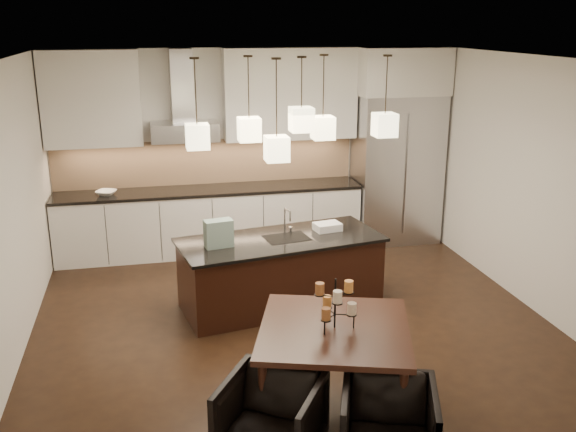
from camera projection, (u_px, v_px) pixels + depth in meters
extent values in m
cube|color=black|center=(292.00, 322.00, 7.01)|extent=(5.50, 5.50, 0.02)
cube|color=white|center=(292.00, 58.00, 6.19)|extent=(5.50, 5.50, 0.02)
cube|color=silver|center=(250.00, 148.00, 9.18)|extent=(5.50, 0.02, 2.80)
cube|color=silver|center=(389.00, 313.00, 4.02)|extent=(5.50, 0.02, 2.80)
cube|color=silver|center=(7.00, 215.00, 6.03)|extent=(0.02, 5.50, 2.80)
cube|color=silver|center=(533.00, 184.00, 7.17)|extent=(0.02, 5.50, 2.80)
cube|color=#B7B7BA|center=(396.00, 169.00, 9.35)|extent=(1.20, 0.72, 2.15)
cube|color=silver|center=(401.00, 71.00, 8.94)|extent=(1.26, 0.72, 0.65)
cube|color=silver|center=(211.00, 222.00, 9.02)|extent=(4.21, 0.62, 0.88)
cube|color=black|center=(210.00, 190.00, 8.89)|extent=(4.21, 0.66, 0.04)
cube|color=tan|center=(207.00, 162.00, 9.07)|extent=(4.21, 0.02, 0.63)
cube|color=silver|center=(91.00, 99.00, 8.34)|extent=(1.25, 0.35, 1.25)
cube|color=silver|center=(290.00, 94.00, 8.89)|extent=(1.85, 0.35, 1.25)
cube|color=#B7B7BA|center=(185.00, 131.00, 8.63)|extent=(0.90, 0.52, 0.24)
cube|color=#B7B7BA|center=(182.00, 85.00, 8.56)|extent=(0.30, 0.28, 0.96)
imported|color=silver|center=(106.00, 193.00, 8.54)|extent=(0.34, 0.34, 0.06)
cube|color=black|center=(281.00, 273.00, 7.32)|extent=(2.32, 1.25, 0.78)
cube|color=black|center=(281.00, 240.00, 7.20)|extent=(2.40, 1.33, 0.04)
cube|color=#184635|center=(219.00, 233.00, 6.89)|extent=(0.32, 0.21, 0.30)
cube|color=silver|center=(327.00, 227.00, 7.46)|extent=(0.33, 0.26, 0.09)
cylinder|color=beige|center=(352.00, 309.00, 5.22)|extent=(0.09, 0.09, 0.10)
cylinder|color=#D28339|center=(327.00, 302.00, 5.35)|extent=(0.09, 0.09, 0.10)
cylinder|color=brown|center=(326.00, 314.00, 5.13)|extent=(0.09, 0.09, 0.10)
cylinder|color=#D28339|center=(349.00, 286.00, 5.26)|extent=(0.09, 0.09, 0.10)
cylinder|color=brown|center=(320.00, 289.00, 5.22)|extent=(0.09, 0.09, 0.10)
cylinder|color=beige|center=(338.00, 297.00, 5.07)|extent=(0.09, 0.09, 0.10)
imported|color=black|center=(271.00, 420.00, 4.75)|extent=(0.97, 0.98, 0.65)
imported|color=black|center=(388.00, 427.00, 4.67)|extent=(0.88, 0.89, 0.64)
cube|color=beige|center=(197.00, 137.00, 6.72)|extent=(0.24, 0.24, 0.26)
cube|color=beige|center=(249.00, 129.00, 7.06)|extent=(0.24, 0.24, 0.26)
cube|color=beige|center=(301.00, 120.00, 6.86)|extent=(0.24, 0.24, 0.26)
cube|color=beige|center=(323.00, 128.00, 7.30)|extent=(0.24, 0.24, 0.26)
cube|color=beige|center=(385.00, 125.00, 7.16)|extent=(0.24, 0.24, 0.26)
cube|color=beige|center=(277.00, 149.00, 6.68)|extent=(0.24, 0.24, 0.26)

